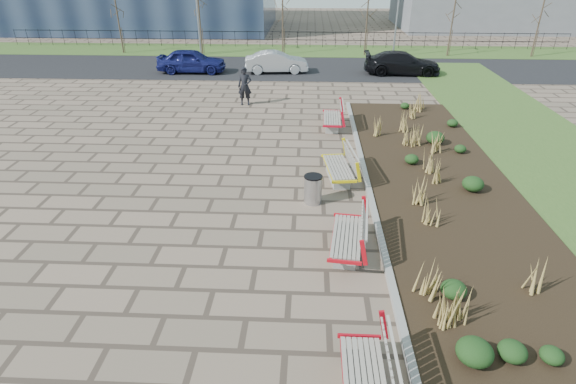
{
  "coord_description": "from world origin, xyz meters",
  "views": [
    {
      "loc": [
        2.0,
        -7.6,
        6.5
      ],
      "look_at": [
        1.5,
        3.0,
        0.9
      ],
      "focal_mm": 28.0,
      "sensor_mm": 36.0,
      "label": 1
    }
  ],
  "objects_px": {
    "bench_c": "(338,165)",
    "litter_bin": "(313,190)",
    "bench_b": "(347,234)",
    "car_silver": "(276,62)",
    "car_blue": "(192,61)",
    "car_black": "(402,63)",
    "bench_a": "(365,381)",
    "pedestrian": "(245,86)",
    "bench_d": "(332,116)",
    "lamp_west": "(197,11)",
    "lamp_east": "(397,12)"
  },
  "relations": [
    {
      "from": "bench_c",
      "to": "car_blue",
      "type": "bearing_deg",
      "value": 111.51
    },
    {
      "from": "car_silver",
      "to": "bench_d",
      "type": "bearing_deg",
      "value": -168.66
    },
    {
      "from": "car_blue",
      "to": "car_black",
      "type": "xyz_separation_m",
      "value": [
        12.97,
        0.17,
        -0.04
      ]
    },
    {
      "from": "bench_b",
      "to": "lamp_west",
      "type": "distance_m",
      "value": 26.11
    },
    {
      "from": "bench_b",
      "to": "car_silver",
      "type": "distance_m",
      "value": 19.31
    },
    {
      "from": "bench_a",
      "to": "litter_bin",
      "type": "distance_m",
      "value": 6.77
    },
    {
      "from": "bench_b",
      "to": "car_black",
      "type": "height_order",
      "value": "car_black"
    },
    {
      "from": "litter_bin",
      "to": "lamp_east",
      "type": "xyz_separation_m",
      "value": [
        5.82,
        21.92,
        2.61
      ]
    },
    {
      "from": "bench_a",
      "to": "litter_bin",
      "type": "xyz_separation_m",
      "value": [
        -0.82,
        6.72,
        -0.07
      ]
    },
    {
      "from": "bench_c",
      "to": "litter_bin",
      "type": "distance_m",
      "value": 1.79
    },
    {
      "from": "car_blue",
      "to": "car_silver",
      "type": "bearing_deg",
      "value": -88.01
    },
    {
      "from": "bench_c",
      "to": "car_blue",
      "type": "relative_size",
      "value": 0.5
    },
    {
      "from": "bench_b",
      "to": "bench_c",
      "type": "relative_size",
      "value": 1.0
    },
    {
      "from": "litter_bin",
      "to": "car_silver",
      "type": "height_order",
      "value": "car_silver"
    },
    {
      "from": "bench_b",
      "to": "car_silver",
      "type": "relative_size",
      "value": 0.54
    },
    {
      "from": "pedestrian",
      "to": "lamp_east",
      "type": "height_order",
      "value": "lamp_east"
    },
    {
      "from": "bench_a",
      "to": "bench_d",
      "type": "bearing_deg",
      "value": 90.28
    },
    {
      "from": "bench_c",
      "to": "pedestrian",
      "type": "xyz_separation_m",
      "value": [
        -4.11,
        8.15,
        0.41
      ]
    },
    {
      "from": "pedestrian",
      "to": "lamp_east",
      "type": "distance_m",
      "value": 15.35
    },
    {
      "from": "bench_b",
      "to": "car_black",
      "type": "distance_m",
      "value": 19.58
    },
    {
      "from": "bench_c",
      "to": "litter_bin",
      "type": "height_order",
      "value": "bench_c"
    },
    {
      "from": "car_black",
      "to": "lamp_east",
      "type": "height_order",
      "value": "lamp_east"
    },
    {
      "from": "litter_bin",
      "to": "pedestrian",
      "type": "relative_size",
      "value": 0.47
    },
    {
      "from": "bench_a",
      "to": "car_blue",
      "type": "bearing_deg",
      "value": 110.09
    },
    {
      "from": "bench_d",
      "to": "lamp_east",
      "type": "relative_size",
      "value": 0.35
    },
    {
      "from": "bench_b",
      "to": "car_blue",
      "type": "height_order",
      "value": "car_blue"
    },
    {
      "from": "car_blue",
      "to": "lamp_east",
      "type": "bearing_deg",
      "value": -67.88
    },
    {
      "from": "litter_bin",
      "to": "car_silver",
      "type": "xyz_separation_m",
      "value": [
        -2.24,
        16.61,
        0.23
      ]
    },
    {
      "from": "car_blue",
      "to": "car_black",
      "type": "relative_size",
      "value": 0.91
    },
    {
      "from": "bench_c",
      "to": "pedestrian",
      "type": "distance_m",
      "value": 9.14
    },
    {
      "from": "bench_a",
      "to": "car_black",
      "type": "height_order",
      "value": "car_black"
    },
    {
      "from": "car_black",
      "to": "lamp_east",
      "type": "distance_m",
      "value": 5.87
    },
    {
      "from": "lamp_west",
      "to": "pedestrian",
      "type": "bearing_deg",
      "value": -68.11
    },
    {
      "from": "car_blue",
      "to": "lamp_west",
      "type": "relative_size",
      "value": 0.7
    },
    {
      "from": "bench_b",
      "to": "bench_c",
      "type": "height_order",
      "value": "same"
    },
    {
      "from": "bench_a",
      "to": "litter_bin",
      "type": "bearing_deg",
      "value": 97.23
    },
    {
      "from": "bench_a",
      "to": "lamp_west",
      "type": "xyz_separation_m",
      "value": [
        -9.0,
        28.64,
        2.54
      ]
    },
    {
      "from": "bench_d",
      "to": "litter_bin",
      "type": "bearing_deg",
      "value": -95.64
    },
    {
      "from": "car_silver",
      "to": "bench_a",
      "type": "bearing_deg",
      "value": -178.17
    },
    {
      "from": "lamp_west",
      "to": "lamp_east",
      "type": "bearing_deg",
      "value": 0.0
    },
    {
      "from": "bench_b",
      "to": "lamp_east",
      "type": "bearing_deg",
      "value": 85.28
    },
    {
      "from": "litter_bin",
      "to": "pedestrian",
      "type": "bearing_deg",
      "value": 108.66
    },
    {
      "from": "bench_b",
      "to": "car_silver",
      "type": "bearing_deg",
      "value": 105.98
    },
    {
      "from": "bench_a",
      "to": "bench_b",
      "type": "height_order",
      "value": "same"
    },
    {
      "from": "pedestrian",
      "to": "bench_d",
      "type": "bearing_deg",
      "value": -40.31
    },
    {
      "from": "bench_d",
      "to": "pedestrian",
      "type": "xyz_separation_m",
      "value": [
        -4.11,
        3.15,
        0.41
      ]
    },
    {
      "from": "bench_b",
      "to": "bench_c",
      "type": "bearing_deg",
      "value": 96.87
    },
    {
      "from": "bench_c",
      "to": "car_black",
      "type": "height_order",
      "value": "car_black"
    },
    {
      "from": "pedestrian",
      "to": "lamp_west",
      "type": "bearing_deg",
      "value": 109.03
    },
    {
      "from": "car_silver",
      "to": "lamp_west",
      "type": "bearing_deg",
      "value": 42.6
    }
  ]
}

